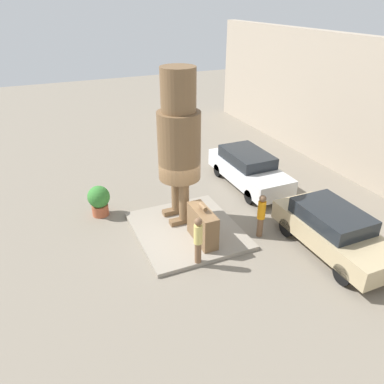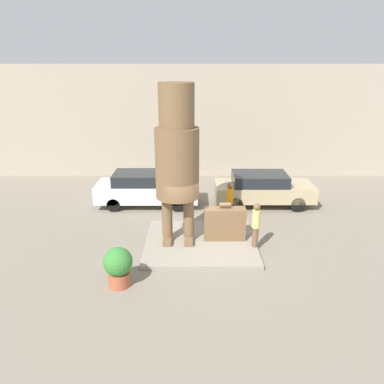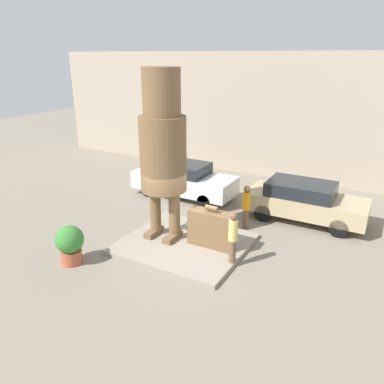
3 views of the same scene
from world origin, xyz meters
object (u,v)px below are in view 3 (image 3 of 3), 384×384
(giant_suitcase, at_px, (211,229))
(parked_car_white, at_px, (183,179))
(tourist, at_px, (233,235))
(parked_car_tan, at_px, (304,201))
(statue_figure, at_px, (163,143))
(worker_hivis, at_px, (246,205))
(planter_pot, at_px, (70,243))

(giant_suitcase, height_order, parked_car_white, parked_car_white)
(giant_suitcase, distance_m, tourist, 1.28)
(parked_car_tan, bearing_deg, giant_suitcase, -118.56)
(parked_car_white, bearing_deg, parked_car_tan, 0.15)
(tourist, bearing_deg, giant_suitcase, 148.32)
(statue_figure, height_order, worker_hivis, statue_figure)
(tourist, height_order, worker_hivis, tourist)
(planter_pot, bearing_deg, statue_figure, 58.63)
(statue_figure, relative_size, planter_pot, 4.52)
(giant_suitcase, relative_size, parked_car_tan, 0.34)
(statue_figure, bearing_deg, tourist, -10.25)
(tourist, relative_size, planter_pot, 1.32)
(giant_suitcase, height_order, planter_pot, giant_suitcase)
(parked_car_white, xyz_separation_m, worker_hivis, (3.79, -1.75, 0.08))
(statue_figure, xyz_separation_m, worker_hivis, (2.14, 2.29, -2.57))
(planter_pot, bearing_deg, parked_car_tan, 50.87)
(tourist, xyz_separation_m, worker_hivis, (-0.66, 2.80, -0.14))
(parked_car_white, xyz_separation_m, parked_car_tan, (5.52, 0.01, -0.01))
(parked_car_white, distance_m, worker_hivis, 4.17)
(tourist, relative_size, worker_hivis, 0.99)
(tourist, height_order, parked_car_tan, tourist)
(giant_suitcase, distance_m, planter_pot, 4.53)
(worker_hivis, bearing_deg, statue_figure, -133.01)
(worker_hivis, bearing_deg, giant_suitcase, -100.41)
(tourist, relative_size, parked_car_white, 0.35)
(statue_figure, bearing_deg, parked_car_tan, 46.34)
(statue_figure, bearing_deg, worker_hivis, 46.99)
(statue_figure, bearing_deg, planter_pot, -121.37)
(parked_car_white, xyz_separation_m, planter_pot, (-0.06, -6.84, -0.15))
(giant_suitcase, xyz_separation_m, tourist, (1.06, -0.65, 0.30))
(statue_figure, relative_size, worker_hivis, 3.38)
(statue_figure, height_order, parked_car_tan, statue_figure)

